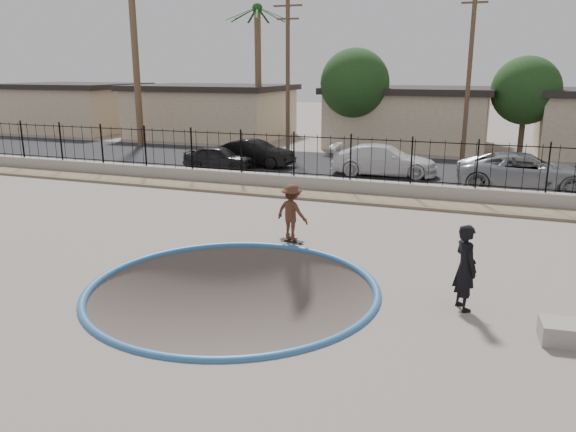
% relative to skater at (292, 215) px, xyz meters
% --- Properties ---
extents(ground, '(120.00, 120.00, 2.20)m').
position_rel_skater_xyz_m(ground, '(-0.05, 9.00, -1.95)').
color(ground, slate).
rests_on(ground, ground).
extents(bowl_pit, '(6.84, 6.84, 1.80)m').
position_rel_skater_xyz_m(bowl_pit, '(-0.05, -4.00, -0.85)').
color(bowl_pit, '#483F37').
rests_on(bowl_pit, ground).
extents(coping_ring, '(7.04, 7.04, 0.20)m').
position_rel_skater_xyz_m(coping_ring, '(-0.05, -4.00, -0.85)').
color(coping_ring, '#2D5E94').
rests_on(coping_ring, ground).
extents(rock_strip, '(42.00, 1.60, 0.11)m').
position_rel_skater_xyz_m(rock_strip, '(-0.05, 6.20, -0.79)').
color(rock_strip, '#867757').
rests_on(rock_strip, ground).
extents(retaining_wall, '(42.00, 0.45, 0.60)m').
position_rel_skater_xyz_m(retaining_wall, '(-0.05, 7.30, -0.55)').
color(retaining_wall, gray).
rests_on(retaining_wall, ground).
extents(fence, '(40.00, 0.04, 1.80)m').
position_rel_skater_xyz_m(fence, '(-0.05, 7.30, 0.65)').
color(fence, black).
rests_on(fence, retaining_wall).
extents(street, '(90.00, 8.00, 0.04)m').
position_rel_skater_xyz_m(street, '(-0.05, 14.00, -0.83)').
color(street, black).
rests_on(street, ground).
extents(house_west_far, '(10.60, 8.60, 3.90)m').
position_rel_skater_xyz_m(house_west_far, '(-28.05, 23.50, 1.13)').
color(house_west_far, tan).
rests_on(house_west_far, ground).
extents(house_west, '(11.60, 8.60, 3.90)m').
position_rel_skater_xyz_m(house_west, '(-15.05, 23.50, 1.12)').
color(house_west, tan).
rests_on(house_west, ground).
extents(house_center, '(10.60, 8.60, 3.90)m').
position_rel_skater_xyz_m(house_center, '(-0.05, 23.50, 1.13)').
color(house_center, tan).
rests_on(house_center, ground).
extents(palm_left, '(2.30, 2.30, 11.30)m').
position_rel_skater_xyz_m(palm_left, '(-17.05, 17.00, 7.10)').
color(palm_left, brown).
rests_on(palm_left, ground).
extents(palm_mid, '(2.30, 2.30, 9.30)m').
position_rel_skater_xyz_m(palm_mid, '(-10.05, 21.00, 5.84)').
color(palm_mid, brown).
rests_on(palm_mid, ground).
extents(utility_pole_left, '(1.70, 0.24, 9.00)m').
position_rel_skater_xyz_m(utility_pole_left, '(-6.05, 16.00, 3.85)').
color(utility_pole_left, '#473323').
rests_on(utility_pole_left, ground).
extents(utility_pole_mid, '(1.70, 0.24, 9.50)m').
position_rel_skater_xyz_m(utility_pole_mid, '(3.95, 16.00, 4.11)').
color(utility_pole_mid, '#473323').
rests_on(utility_pole_mid, ground).
extents(street_tree_left, '(4.32, 4.32, 6.36)m').
position_rel_skater_xyz_m(street_tree_left, '(-3.05, 20.00, 3.34)').
color(street_tree_left, '#473323').
rests_on(street_tree_left, ground).
extents(street_tree_mid, '(3.96, 3.96, 5.83)m').
position_rel_skater_xyz_m(street_tree_mid, '(6.95, 21.00, 2.99)').
color(street_tree_mid, '#473323').
rests_on(street_tree_mid, ground).
extents(skater, '(1.24, 0.95, 1.70)m').
position_rel_skater_xyz_m(skater, '(0.00, 0.00, 0.00)').
color(skater, brown).
rests_on(skater, ground).
extents(skateboard, '(0.80, 0.37, 0.07)m').
position_rel_skater_xyz_m(skateboard, '(0.00, 0.00, -0.79)').
color(skateboard, black).
rests_on(skateboard, ground).
extents(videographer, '(0.76, 0.83, 1.91)m').
position_rel_skater_xyz_m(videographer, '(5.16, -3.27, 0.10)').
color(videographer, black).
rests_on(videographer, ground).
extents(car_a, '(3.72, 1.74, 1.23)m').
position_rel_skater_xyz_m(car_a, '(-7.77, 10.40, -0.20)').
color(car_a, black).
rests_on(car_a, street).
extents(car_b, '(4.26, 1.58, 1.39)m').
position_rel_skater_xyz_m(car_b, '(-6.45, 12.00, -0.12)').
color(car_b, black).
rests_on(car_b, street).
extents(car_c, '(5.27, 2.46, 1.49)m').
position_rel_skater_xyz_m(car_c, '(0.52, 11.79, -0.07)').
color(car_c, white).
rests_on(car_c, street).
extents(car_d, '(5.89, 3.09, 1.58)m').
position_rel_skater_xyz_m(car_d, '(6.86, 10.40, -0.02)').
color(car_d, gray).
rests_on(car_d, street).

